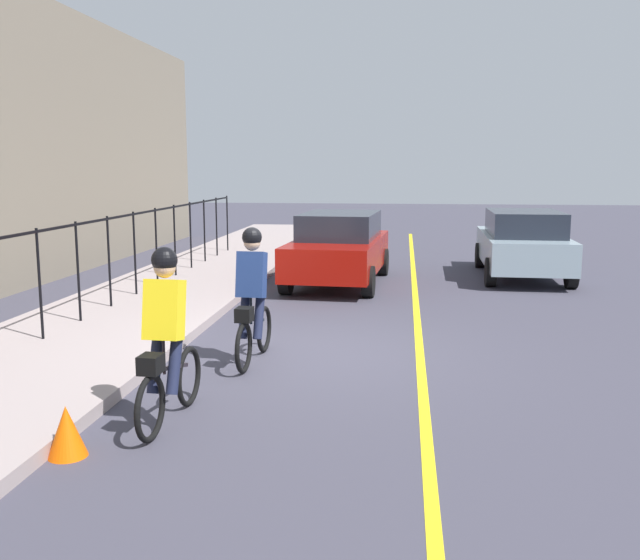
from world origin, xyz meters
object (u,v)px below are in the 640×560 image
cyclist_follow (166,338)px  patrol_sedan (523,243)px  cyclist_lead (252,297)px  parked_sedan_rear (339,247)px  traffic_cone_near (67,431)px

cyclist_follow → patrol_sedan: size_ratio=0.41×
cyclist_follow → patrol_sedan: 11.57m
cyclist_follow → patrol_sedan: cyclist_follow is taller
cyclist_lead → cyclist_follow: bearing=173.9°
cyclist_follow → parked_sedan_rear: 9.00m
cyclist_follow → patrol_sedan: bearing=-23.2°
patrol_sedan → parked_sedan_rear: size_ratio=0.99×
patrol_sedan → cyclist_lead: bearing=150.8°
cyclist_lead → traffic_cone_near: 3.45m
cyclist_lead → cyclist_follow: 2.37m
cyclist_lead → patrol_sedan: cyclist_lead is taller
cyclist_lead → cyclist_follow: size_ratio=1.00×
patrol_sedan → traffic_cone_near: size_ratio=9.31×
parked_sedan_rear → cyclist_follow: bearing=-2.0°
cyclist_follow → patrol_sedan: (10.37, -5.14, -0.09)m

